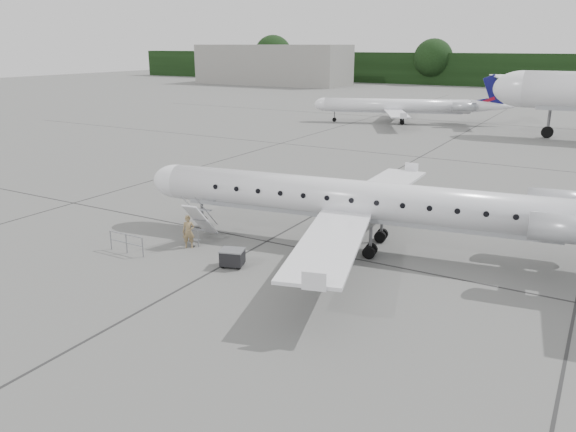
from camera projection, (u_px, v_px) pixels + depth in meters
The scene contains 9 objects.
ground at pixel (330, 305), 22.70m from camera, with size 320.00×320.00×0.00m, color slate.
treeline at pixel (576, 72), 129.22m from camera, with size 260.00×4.00×8.00m, color black.
terminal_building at pixel (272, 65), 145.76m from camera, with size 40.00×14.00×10.00m, color gray.
main_regional_jet at pixel (360, 181), 28.24m from camera, with size 27.33×19.68×7.01m, color silver, non-canonical shape.
airstair at pixel (201, 221), 29.87m from camera, with size 0.85×2.19×2.20m, color silver, non-canonical shape.
passenger at pixel (189, 232), 28.83m from camera, with size 0.63×0.41×1.73m, color olive.
safety_railing at pixel (126, 244), 28.17m from camera, with size 2.20×0.08×1.00m, color gray, non-canonical shape.
baggage_cart at pixel (232, 258), 26.47m from camera, with size 1.05×0.85×0.91m, color black, non-canonical shape.
bg_regional_left at pixel (396, 99), 73.97m from camera, with size 24.33×17.52×6.38m, color silver, non-canonical shape.
Camera 1 is at (8.83, -18.74, 10.09)m, focal length 35.00 mm.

